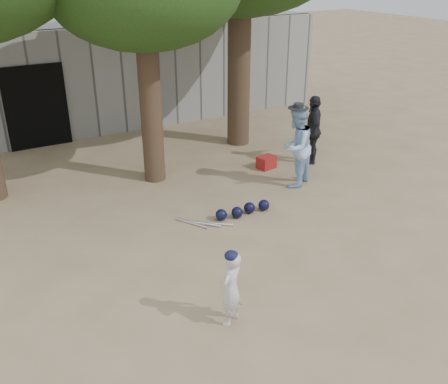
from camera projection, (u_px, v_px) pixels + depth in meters
ground at (223, 276)px, 8.07m from camera, size 70.00×70.00×0.00m
boy_player at (231, 289)px, 6.80m from camera, size 0.49×0.44×1.13m
spectator_blue at (296, 147)px, 10.95m from camera, size 1.11×1.04×1.81m
spectator_dark at (313, 130)px, 12.23m from camera, size 0.91×1.05×1.70m
red_bag at (266, 162)px, 12.17m from camera, size 0.47×0.40×0.30m
back_building at (58, 71)px, 15.54m from camera, size 16.00×5.24×3.00m
helmet_row at (243, 210)px, 9.93m from camera, size 1.19×0.30×0.23m
bat_pile at (204, 223)px, 9.61m from camera, size 0.87×0.80×0.06m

